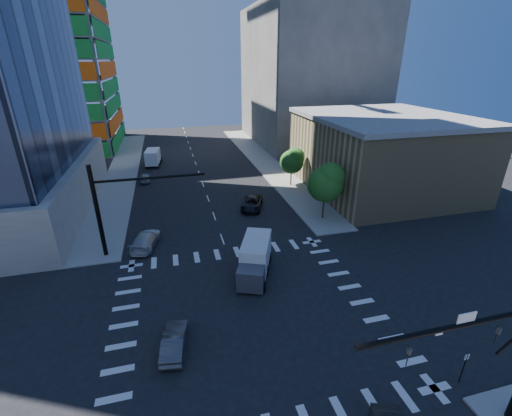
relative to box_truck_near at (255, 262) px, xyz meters
name	(u,v)px	position (x,y,z in m)	size (l,w,h in m)	color
ground	(248,313)	(-1.69, -4.70, -1.34)	(160.00, 160.00, 0.00)	black
road_markings	(248,313)	(-1.69, -4.70, -1.33)	(20.00, 20.00, 0.01)	silver
sidewalk_ne	(264,161)	(10.81, 35.30, -1.26)	(5.00, 60.00, 0.15)	#9B9993
sidewalk_nw	(123,171)	(-14.19, 35.30, -1.26)	(5.00, 60.00, 0.15)	#9B9993
construction_building	(30,19)	(-29.11, 57.23, 23.27)	(25.16, 34.50, 70.60)	slate
commercial_building	(382,153)	(23.31, 17.30, 3.97)	(20.50, 22.50, 10.60)	#9C895A
bg_building_ne	(309,77)	(25.31, 50.30, 12.66)	(24.00, 30.00, 28.00)	#5D5A54
signal_mast_nw	(113,202)	(-11.69, 6.80, 4.15)	(10.20, 0.40, 9.00)	black
tree_south	(327,182)	(10.94, 9.21, 3.35)	(4.16, 4.16, 6.82)	#382316
tree_north	(293,160)	(11.24, 21.21, 2.65)	(3.54, 3.52, 5.78)	#382316
no_parking_sign	(464,365)	(9.01, -13.70, 0.04)	(0.30, 0.06, 2.20)	black
car_nb_far	(252,203)	(3.37, 14.51, -0.62)	(2.38, 5.17, 1.44)	black
car_sb_near	(146,240)	(-9.45, 7.76, -0.58)	(2.12, 5.22, 1.51)	#BBBBBB
car_sb_mid	(146,178)	(-10.19, 28.92, -0.70)	(1.52, 3.77, 1.28)	#96999D
car_sb_cross	(174,341)	(-7.18, -6.85, -0.67)	(1.41, 4.04, 1.33)	#434347
box_truck_near	(255,262)	(0.00, 0.00, 0.00)	(4.47, 6.27, 3.03)	black
box_truck_far	(154,158)	(-9.03, 38.35, -0.06)	(2.96, 5.75, 2.89)	black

